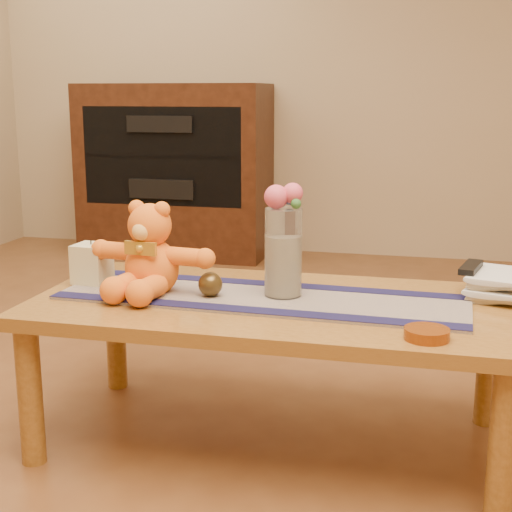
% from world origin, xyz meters
% --- Properties ---
extents(floor, '(5.50, 5.50, 0.00)m').
position_xyz_m(floor, '(0.00, 0.00, 0.00)').
color(floor, brown).
rests_on(floor, ground).
extents(wall_back, '(5.50, 0.00, 5.50)m').
position_xyz_m(wall_back, '(0.00, 2.75, 1.35)').
color(wall_back, tan).
rests_on(wall_back, floor).
extents(coffee_table_top, '(1.40, 0.70, 0.04)m').
position_xyz_m(coffee_table_top, '(0.00, 0.00, 0.43)').
color(coffee_table_top, brown).
rests_on(coffee_table_top, floor).
extents(table_leg_fl, '(0.07, 0.07, 0.41)m').
position_xyz_m(table_leg_fl, '(-0.64, -0.29, 0.21)').
color(table_leg_fl, brown).
rests_on(table_leg_fl, floor).
extents(table_leg_fr, '(0.07, 0.07, 0.41)m').
position_xyz_m(table_leg_fr, '(0.64, -0.29, 0.21)').
color(table_leg_fr, brown).
rests_on(table_leg_fr, floor).
extents(table_leg_bl, '(0.07, 0.07, 0.41)m').
position_xyz_m(table_leg_bl, '(-0.64, 0.29, 0.21)').
color(table_leg_bl, brown).
rests_on(table_leg_bl, floor).
extents(table_leg_br, '(0.07, 0.07, 0.41)m').
position_xyz_m(table_leg_br, '(0.64, 0.29, 0.21)').
color(table_leg_br, brown).
rests_on(table_leg_br, floor).
extents(persian_runner, '(1.21, 0.39, 0.01)m').
position_xyz_m(persian_runner, '(-0.04, 0.00, 0.45)').
color(persian_runner, '#1F1B4C').
rests_on(persian_runner, coffee_table_top).
extents(runner_border_near, '(1.20, 0.10, 0.00)m').
position_xyz_m(runner_border_near, '(-0.04, -0.14, 0.46)').
color(runner_border_near, '#15133B').
rests_on(runner_border_near, persian_runner).
extents(runner_border_far, '(1.20, 0.10, 0.00)m').
position_xyz_m(runner_border_far, '(-0.03, 0.15, 0.46)').
color(runner_border_far, '#15133B').
rests_on(runner_border_far, persian_runner).
extents(teddy_bear, '(0.42, 0.36, 0.26)m').
position_xyz_m(teddy_bear, '(-0.37, -0.01, 0.59)').
color(teddy_bear, orange).
rests_on(teddy_bear, persian_runner).
extents(pillar_candle, '(0.11, 0.11, 0.12)m').
position_xyz_m(pillar_candle, '(-0.59, 0.04, 0.52)').
color(pillar_candle, beige).
rests_on(pillar_candle, persian_runner).
extents(candle_wick, '(0.00, 0.00, 0.01)m').
position_xyz_m(candle_wick, '(-0.59, 0.04, 0.59)').
color(candle_wick, black).
rests_on(candle_wick, pillar_candle).
extents(glass_vase, '(0.11, 0.11, 0.26)m').
position_xyz_m(glass_vase, '(0.02, 0.03, 0.59)').
color(glass_vase, silver).
rests_on(glass_vase, persian_runner).
extents(potpourri_fill, '(0.09, 0.09, 0.18)m').
position_xyz_m(potpourri_fill, '(0.02, 0.03, 0.55)').
color(potpourri_fill, beige).
rests_on(potpourri_fill, glass_vase).
extents(rose_left, '(0.07, 0.07, 0.07)m').
position_xyz_m(rose_left, '(0.00, 0.02, 0.75)').
color(rose_left, '#DB4D67').
rests_on(rose_left, glass_vase).
extents(rose_right, '(0.06, 0.06, 0.06)m').
position_xyz_m(rose_right, '(0.05, 0.04, 0.76)').
color(rose_right, '#DB4D67').
rests_on(rose_right, glass_vase).
extents(blue_flower_back, '(0.04, 0.04, 0.04)m').
position_xyz_m(blue_flower_back, '(0.03, 0.07, 0.75)').
color(blue_flower_back, '#506BAD').
rests_on(blue_flower_back, glass_vase).
extents(blue_flower_side, '(0.04, 0.04, 0.04)m').
position_xyz_m(blue_flower_side, '(-0.01, 0.05, 0.74)').
color(blue_flower_side, '#506BAD').
rests_on(blue_flower_side, glass_vase).
extents(leaf_sprig, '(0.03, 0.03, 0.03)m').
position_xyz_m(leaf_sprig, '(0.06, 0.01, 0.74)').
color(leaf_sprig, '#33662D').
rests_on(leaf_sprig, glass_vase).
extents(bronze_ball, '(0.09, 0.09, 0.07)m').
position_xyz_m(bronze_ball, '(-0.18, -0.03, 0.49)').
color(bronze_ball, '#463417').
rests_on(bronze_ball, persian_runner).
extents(book_bottom, '(0.20, 0.25, 0.02)m').
position_xyz_m(book_bottom, '(0.57, 0.21, 0.46)').
color(book_bottom, beige).
rests_on(book_bottom, coffee_table_top).
extents(book_lower, '(0.22, 0.26, 0.02)m').
position_xyz_m(book_lower, '(0.57, 0.20, 0.48)').
color(book_lower, beige).
rests_on(book_lower, book_bottom).
extents(book_upper, '(0.19, 0.24, 0.02)m').
position_xyz_m(book_upper, '(0.56, 0.21, 0.50)').
color(book_upper, beige).
rests_on(book_upper, book_lower).
extents(book_top, '(0.22, 0.26, 0.02)m').
position_xyz_m(book_top, '(0.57, 0.21, 0.52)').
color(book_top, beige).
rests_on(book_top, book_upper).
extents(tv_remote, '(0.08, 0.17, 0.02)m').
position_xyz_m(tv_remote, '(0.56, 0.20, 0.54)').
color(tv_remote, black).
rests_on(tv_remote, book_top).
extents(amber_dish, '(0.12, 0.12, 0.03)m').
position_xyz_m(amber_dish, '(0.45, -0.25, 0.46)').
color(amber_dish, '#BF5914').
rests_on(amber_dish, coffee_table_top).
extents(media_cabinet, '(1.20, 0.50, 1.10)m').
position_xyz_m(media_cabinet, '(-1.20, 2.48, 0.55)').
color(media_cabinet, black).
rests_on(media_cabinet, floor).
extents(cabinet_cavity, '(1.02, 0.03, 0.61)m').
position_xyz_m(cabinet_cavity, '(-1.20, 2.25, 0.66)').
color(cabinet_cavity, black).
rests_on(cabinet_cavity, media_cabinet).
extents(cabinet_shelf, '(1.02, 0.20, 0.02)m').
position_xyz_m(cabinet_shelf, '(-1.20, 2.33, 0.66)').
color(cabinet_shelf, black).
rests_on(cabinet_shelf, media_cabinet).
extents(stereo_upper, '(0.42, 0.28, 0.10)m').
position_xyz_m(stereo_upper, '(-1.20, 2.35, 0.86)').
color(stereo_upper, black).
rests_on(stereo_upper, media_cabinet).
extents(stereo_lower, '(0.42, 0.28, 0.12)m').
position_xyz_m(stereo_lower, '(-1.20, 2.35, 0.46)').
color(stereo_lower, black).
rests_on(stereo_lower, media_cabinet).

